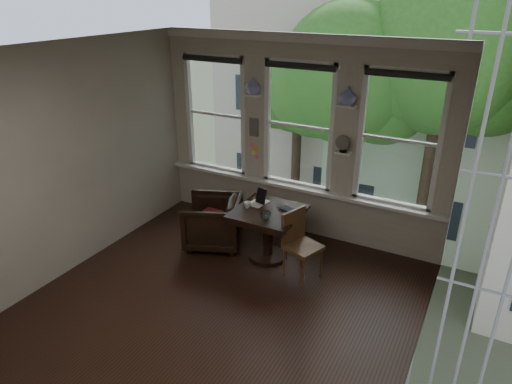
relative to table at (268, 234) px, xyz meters
The scene contains 25 objects.
ground 1.29m from the table, 90.41° to the right, with size 4.50×4.50×0.00m, color black.
ceiling 2.90m from the table, 90.41° to the right, with size 4.50×4.50×0.00m, color silver.
wall_back 1.52m from the table, 90.50° to the left, with size 4.50×4.50×0.00m, color beige.
wall_front 3.66m from the table, 90.15° to the right, with size 4.50×4.50×0.00m, color beige.
wall_left 2.81m from the table, 151.44° to the right, with size 4.50×4.50×0.00m, color beige.
wall_right 2.79m from the table, 28.75° to the right, with size 4.50×4.50×0.00m, color beige.
window_left 2.22m from the table, 145.02° to the left, with size 1.10×0.12×1.90m, color white, non-canonical shape.
window_center 1.67m from the table, 90.50° to the left, with size 1.10×0.12×1.90m, color white, non-canonical shape.
window_right 2.21m from the table, 35.31° to the left, with size 1.10×0.12×1.90m, color white, non-canonical shape.
shelf_left 2.09m from the table, 128.56° to the left, with size 0.26×0.16×0.03m, color white.
shelf_right 2.08m from the table, 52.12° to the left, with size 0.26×0.16×0.03m, color white.
intercom 1.72m from the table, 127.66° to the left, with size 0.14×0.06×0.28m, color #59544F.
sticky_notes 1.49m from the table, 127.52° to the left, with size 0.16×0.01×0.24m, color pink, non-canonical shape.
desk_fan 1.63m from the table, 51.51° to the left, with size 0.20×0.20×0.24m, color #59544F, non-canonical shape.
vase_left 2.20m from the table, 128.56° to the left, with size 0.24×0.24×0.25m, color white.
vase_right 2.20m from the table, 52.12° to the left, with size 0.24×0.24×0.25m, color white.
table is the anchor object (origin of this frame).
armchair_left 0.89m from the table, behind, with size 0.80×0.82×0.75m, color black.
cushion_red 0.90m from the table, behind, with size 0.45×0.45×0.06m, color maroon.
side_chair_right 0.66m from the table, 18.38° to the right, with size 0.42×0.42×0.92m, color #4E2F1C, non-canonical shape.
laptop 0.47m from the table, 18.17° to the left, with size 0.35×0.23×0.03m, color black.
mug 0.52m from the table, 168.50° to the right, with size 0.10×0.10×0.09m, color white.
drinking_glass 0.51m from the table, 70.27° to the right, with size 0.14×0.14×0.11m, color white.
tablet 0.55m from the table, 139.88° to the left, with size 0.16×0.02×0.22m, color black.
papers 0.47m from the table, 147.98° to the left, with size 0.22×0.30×0.00m, color silver.
Camera 1 is at (2.53, -3.82, 3.54)m, focal length 32.00 mm.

